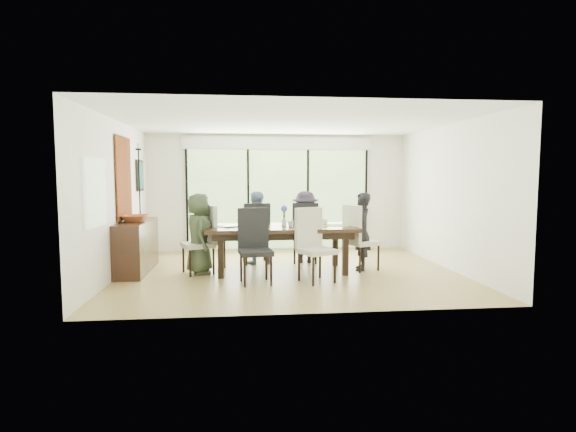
{
  "coord_description": "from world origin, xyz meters",
  "views": [
    {
      "loc": [
        -0.86,
        -8.0,
        1.74
      ],
      "look_at": [
        0.0,
        0.25,
        1.0
      ],
      "focal_mm": 28.0,
      "sensor_mm": 36.0,
      "label": 1
    }
  ],
  "objects": [
    {
      "name": "rail_top",
      "position": [
        0.0,
        4.2,
        0.55
      ],
      "size": [
        6.0,
        0.08,
        0.06
      ],
      "primitive_type": "cube",
      "color": "brown",
      "rests_on": "deck"
    },
    {
      "name": "foliage_mid",
      "position": [
        0.4,
        5.8,
        1.8
      ],
      "size": [
        4.0,
        4.0,
        4.0
      ],
      "primitive_type": "sphere",
      "color": "#14380F",
      "rests_on": "ground"
    },
    {
      "name": "cup_b",
      "position": [
        0.01,
        -0.05,
        0.89
      ],
      "size": [
        0.16,
        0.16,
        0.1
      ],
      "primitive_type": "imported",
      "rotation": [
        0.0,
        0.0,
        2.49
      ],
      "color": "white",
      "rests_on": "table_top"
    },
    {
      "name": "cup_a",
      "position": [
        -0.84,
        0.2,
        0.89
      ],
      "size": [
        0.15,
        0.15,
        0.11
      ],
      "primitive_type": "imported",
      "rotation": [
        0.0,
        0.0,
        0.11
      ],
      "color": "white",
      "rests_on": "table_top"
    },
    {
      "name": "art_frame",
      "position": [
        -2.97,
        1.7,
        1.75
      ],
      "size": [
        0.03,
        0.55,
        0.65
      ],
      "primitive_type": "cube",
      "color": "black",
      "rests_on": "wall_left"
    },
    {
      "name": "vase",
      "position": [
        -0.09,
        0.1,
        0.9
      ],
      "size": [
        0.09,
        0.09,
        0.13
      ],
      "primitive_type": "cylinder",
      "color": "silver",
      "rests_on": "table_top"
    },
    {
      "name": "tapestry",
      "position": [
        -2.97,
        0.4,
        1.7
      ],
      "size": [
        0.02,
        1.0,
        1.5
      ],
      "primitive_type": "cube",
      "color": "#9C3D16",
      "rests_on": "wall_left"
    },
    {
      "name": "mullion_a",
      "position": [
        -2.1,
        2.46,
        1.2
      ],
      "size": [
        0.05,
        0.04,
        2.3
      ],
      "primitive_type": "cube",
      "color": "black",
      "rests_on": "wall_back"
    },
    {
      "name": "candlestick_base",
      "position": [
        -2.76,
        0.67,
        0.95
      ],
      "size": [
        0.1,
        0.1,
        0.04
      ],
      "primitive_type": "cylinder",
      "color": "black",
      "rests_on": "sideboard"
    },
    {
      "name": "bowl",
      "position": [
        -2.76,
        0.22,
        0.99
      ],
      "size": [
        0.49,
        0.49,
        0.12
      ],
      "primitive_type": "imported",
      "color": "#964420",
      "rests_on": "sideboard"
    },
    {
      "name": "laptop",
      "position": [
        -0.99,
        -0.05,
        0.85
      ],
      "size": [
        0.44,
        0.41,
        0.03
      ],
      "primitive_type": "imported",
      "rotation": [
        0.0,
        0.0,
        0.65
      ],
      "color": "silver",
      "rests_on": "table_top"
    },
    {
      "name": "table_leg_fr",
      "position": [
        0.94,
        -0.38,
        0.38
      ],
      "size": [
        0.1,
        0.1,
        0.77
      ],
      "primitive_type": "cube",
      "color": "black",
      "rests_on": "floor"
    },
    {
      "name": "hyacinth_stems",
      "position": [
        -0.09,
        0.1,
        1.04
      ],
      "size": [
        0.04,
        0.04,
        0.18
      ],
      "primitive_type": "cylinder",
      "color": "#337226",
      "rests_on": "table_top"
    },
    {
      "name": "mullion_b",
      "position": [
        -0.7,
        2.46,
        1.2
      ],
      "size": [
        0.05,
        0.04,
        2.3
      ],
      "primitive_type": "cube",
      "color": "black",
      "rests_on": "wall_back"
    },
    {
      "name": "sideboard",
      "position": [
        -2.76,
        0.32,
        0.46
      ],
      "size": [
        0.46,
        1.65,
        0.93
      ],
      "primitive_type": "cube",
      "color": "black",
      "rests_on": "floor"
    },
    {
      "name": "wall_right",
      "position": [
        3.01,
        0.0,
        1.35
      ],
      "size": [
        0.02,
        5.0,
        2.7
      ],
      "primitive_type": "cube",
      "color": "white",
      "rests_on": "floor"
    },
    {
      "name": "ceiling",
      "position": [
        0.0,
        0.0,
        2.71
      ],
      "size": [
        6.0,
        5.0,
        0.01
      ],
      "primitive_type": "cube",
      "color": "white",
      "rests_on": "wall_back"
    },
    {
      "name": "foliage_right",
      "position": [
        2.2,
        5.0,
        1.26
      ],
      "size": [
        2.8,
        2.8,
        2.8
      ],
      "primitive_type": "sphere",
      "color": "#14380F",
      "rests_on": "ground"
    },
    {
      "name": "blinds_header",
      "position": [
        0.0,
        2.46,
        2.5
      ],
      "size": [
        4.4,
        0.06,
        0.28
      ],
      "primitive_type": "cube",
      "color": "white",
      "rests_on": "wall_back"
    },
    {
      "name": "placemat_far_r",
      "position": [
        0.41,
        0.45,
        0.84
      ],
      "size": [
        0.49,
        0.36,
        0.01
      ],
      "primitive_type": "cube",
      "color": "#82BD43",
      "rests_on": "table_top"
    },
    {
      "name": "book",
      "position": [
        0.11,
        0.1,
        0.85
      ],
      "size": [
        0.21,
        0.27,
        0.02
      ],
      "primitive_type": "imported",
      "rotation": [
        0.0,
        0.0,
        -0.11
      ],
      "color": "white",
      "rests_on": "table_top"
    },
    {
      "name": "papers",
      "position": [
        0.56,
        0.0,
        0.84
      ],
      "size": [
        0.33,
        0.25,
        0.0
      ],
      "primitive_type": "cube",
      "color": "white",
      "rests_on": "table_top"
    },
    {
      "name": "deck",
      "position": [
        0.0,
        3.4,
        -0.05
      ],
      "size": [
        6.0,
        1.8,
        0.1
      ],
      "primitive_type": "cube",
      "color": "brown",
      "rests_on": "ground"
    },
    {
      "name": "foliage_far",
      "position": [
        -0.6,
        6.5,
        1.62
      ],
      "size": [
        3.6,
        3.6,
        3.6
      ],
      "primitive_type": "sphere",
      "color": "#14380F",
      "rests_on": "ground"
    },
    {
      "name": "table_top",
      "position": [
        -0.14,
        0.05,
        0.8
      ],
      "size": [
        2.68,
        1.23,
        0.07
      ],
      "primitive_type": "cube",
      "color": "black",
      "rests_on": "floor"
    },
    {
      "name": "person_far_left",
      "position": [
        -0.59,
        0.88,
        0.72
      ],
      "size": [
        0.73,
        0.53,
        1.44
      ],
      "primitive_type": "imported",
      "rotation": [
        0.0,
        0.0,
        3.32
      ],
      "color": "#7A92B1",
      "rests_on": "floor"
    },
    {
      "name": "table_leg_bl",
      "position": [
        -1.22,
        0.48,
        0.38
      ],
      "size": [
        0.1,
        0.1,
        0.77
      ],
      "primitive_type": "cube",
      "color": "black",
      "rests_on": "floor"
    },
    {
      "name": "tablet_far_r",
      "position": [
        0.36,
        0.4,
        0.85
      ],
      "size": [
        0.27,
        0.19,
        0.01
      ],
      "primitive_type": "cube",
      "color": "black",
      "rests_on": "table_top"
    },
    {
      "name": "person_right_end",
      "position": [
        1.34,
        0.05,
        0.72
      ],
      "size": [
        0.54,
        0.74,
        1.44
      ],
      "primitive_type": "imported",
      "rotation": [
        0.0,
        0.0,
        -1.75
      ],
      "color": "black",
      "rests_on": "floor"
    },
    {
      "name": "mullion_d",
      "position": [
        2.1,
        2.46,
        1.2
      ],
      "size": [
        0.05,
        0.04,
        2.3
      ],
      "primitive_type": "cube",
      "color": "black",
      "rests_on": "wall_back"
    },
    {
      "name": "person_left_end",
      "position": [
        -1.62,
        0.05,
        0.72
      ],
      "size": [
        0.53,
        0.74,
        1.44
      ],
      "primitive_type": "imported",
      "rotation": [
        0.0,
        0.0,
        1.75
      ],
      "color": "#38462F",
      "rests_on": "floor"
    },
    {
      "name": "cup_c",
      "position": [
        0.66,
        0.15,
        0.89
      ],
      "size": [
        0.15,
        0.15,
        0.11
      ],
      "primitive_type": "imported",
      "rotation": [
        0.0,
        0.0,
        3.08
      ],
      "color": "white",
      "rests_on": "table_top"
    },
    {
      "name": "wall_back",
      "position": [
        0.0,
        2.51,
        1.35
      ],
      "size": [
        6.0,
        0.02,
        2.7
      ],
      "primitive_type": "cube",
      "color": "white",
      "rests_on": "floor"
    },
    {
      "name": "chair_near_right",
      "position": [
        0.36,
        -0.82,
        0.61
      ],
      "size": [
        0.68,
        0.68,
        1.23
      ],
      "primitive_type": null,
      "rotation": [
        0.0,
        0.0,
        0.43
      ],
      "color": "silver",
      "rests_on": "floor"
    },
    {
      "name": "person_far_right",
      "position": [
        0.41,
        0.88,
        0.72
      ],
      "size": [
        0.72,
        0.51,
        1.44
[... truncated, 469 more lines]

